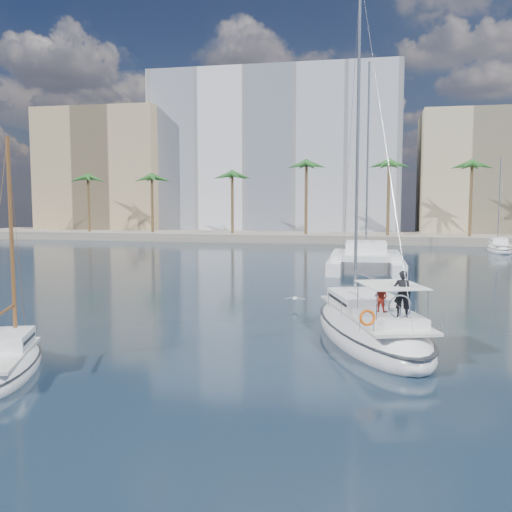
# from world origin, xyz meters

# --- Properties ---
(ground) EXTENTS (160.00, 160.00, 0.00)m
(ground) POSITION_xyz_m (0.00, 0.00, 0.00)
(ground) COLOR black
(ground) RESTS_ON ground
(quay) EXTENTS (120.00, 14.00, 1.20)m
(quay) POSITION_xyz_m (0.00, 61.00, 0.60)
(quay) COLOR gray
(quay) RESTS_ON ground
(building_modern) EXTENTS (42.00, 16.00, 28.00)m
(building_modern) POSITION_xyz_m (-12.00, 73.00, 14.00)
(building_modern) COLOR white
(building_modern) RESTS_ON ground
(building_tan_left) EXTENTS (22.00, 14.00, 22.00)m
(building_tan_left) POSITION_xyz_m (-42.00, 69.00, 11.00)
(building_tan_left) COLOR tan
(building_tan_left) RESTS_ON ground
(building_beige) EXTENTS (20.00, 14.00, 20.00)m
(building_beige) POSITION_xyz_m (22.00, 70.00, 10.00)
(building_beige) COLOR beige
(building_beige) RESTS_ON ground
(palm_left) EXTENTS (3.60, 3.60, 12.30)m
(palm_left) POSITION_xyz_m (-34.00, 57.00, 10.28)
(palm_left) COLOR brown
(palm_left) RESTS_ON ground
(palm_centre) EXTENTS (3.60, 3.60, 12.30)m
(palm_centre) POSITION_xyz_m (0.00, 57.00, 10.28)
(palm_centre) COLOR brown
(palm_centre) RESTS_ON ground
(main_sloop) EXTENTS (7.29, 12.43, 17.59)m
(main_sloop) POSITION_xyz_m (5.00, -0.99, 0.54)
(main_sloop) COLOR white
(main_sloop) RESTS_ON ground
(small_sloop) EXTENTS (4.11, 6.65, 9.14)m
(small_sloop) POSITION_xyz_m (-7.79, -8.91, 0.37)
(small_sloop) COLOR white
(small_sloop) RESTS_ON ground
(catamaran) EXTENTS (6.78, 13.17, 18.88)m
(catamaran) POSITION_xyz_m (4.35, 25.81, 1.17)
(catamaran) COLOR white
(catamaran) RESTS_ON ground
(seagull) EXTENTS (1.23, 0.53, 0.23)m
(seagull) POSITION_xyz_m (0.58, 6.23, 0.49)
(seagull) COLOR silver
(seagull) RESTS_ON ground
(moored_yacht_a) EXTENTS (3.37, 9.52, 11.90)m
(moored_yacht_a) POSITION_xyz_m (20.00, 47.00, 0.00)
(moored_yacht_a) COLOR white
(moored_yacht_a) RESTS_ON ground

